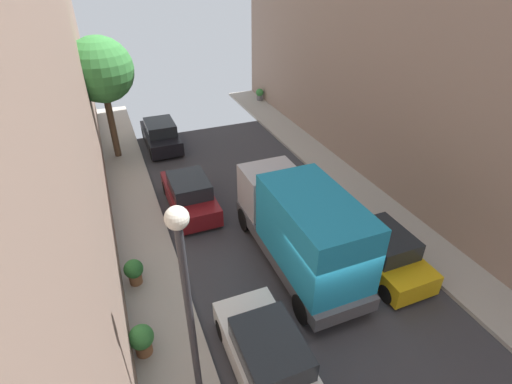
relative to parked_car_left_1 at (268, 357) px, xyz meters
The scene contains 13 objects.
ground 3.06m from the parked_car_left_1, 24.70° to the left, with size 32.00×32.00×0.00m, color #38383D.
sidewalk_left 2.69m from the parked_car_left_1, 151.63° to the left, with size 2.00×44.00×0.15m, color #A8A399.
sidewalk_right 7.83m from the parked_car_left_1, ahead, with size 2.00×44.00×0.15m, color #A8A399.
parked_car_left_1 is the anchor object (origin of this frame).
parked_car_left_2 8.62m from the parked_car_left_1, 90.00° to the left, with size 1.78×4.20×1.57m.
parked_car_left_3 15.58m from the parked_car_left_1, 90.00° to the left, with size 1.78×4.20×1.57m.
parked_car_right_2 5.92m from the parked_car_left_1, 24.28° to the left, with size 1.78×4.20×1.57m.
delivery_truck 4.54m from the parked_car_left_1, 52.26° to the left, with size 2.26×6.60×3.38m.
street_tree_0 15.75m from the parked_car_left_1, 99.54° to the left, with size 3.22×3.22×6.28m.
potted_plant_2 22.36m from the parked_car_left_1, 68.05° to the left, with size 0.57×0.57×0.88m.
potted_plant_3 5.48m from the parked_car_left_1, 121.45° to the left, with size 0.64×0.64×0.94m.
potted_plant_4 3.51m from the parked_car_left_1, 148.64° to the left, with size 0.69×0.69×0.99m.
lamp_post 3.81m from the parked_car_left_1, behind, with size 0.44×0.44×5.94m.
Camera 1 is at (-5.35, -6.90, 9.71)m, focal length 26.99 mm.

